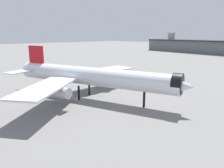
% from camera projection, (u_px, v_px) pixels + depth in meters
% --- Properties ---
extents(ground, '(900.00, 900.00, 0.00)m').
position_uv_depth(ground, '(79.00, 98.00, 72.67)').
color(ground, slate).
extents(airliner_near_gate, '(63.90, 57.03, 17.07)m').
position_uv_depth(airliner_near_gate, '(90.00, 77.00, 71.26)').
color(airliner_near_gate, silver).
rests_on(airliner_near_gate, ground).
extents(baggage_tug_wing, '(3.57, 3.08, 1.85)m').
position_uv_depth(baggage_tug_wing, '(54.00, 78.00, 102.67)').
color(baggage_tug_wing, black).
rests_on(baggage_tug_wing, ground).
extents(traffic_cone_near_nose, '(0.52, 0.52, 0.66)m').
position_uv_depth(traffic_cone_near_nose, '(159.00, 82.00, 97.15)').
color(traffic_cone_near_nose, '#F2600C').
rests_on(traffic_cone_near_nose, ground).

